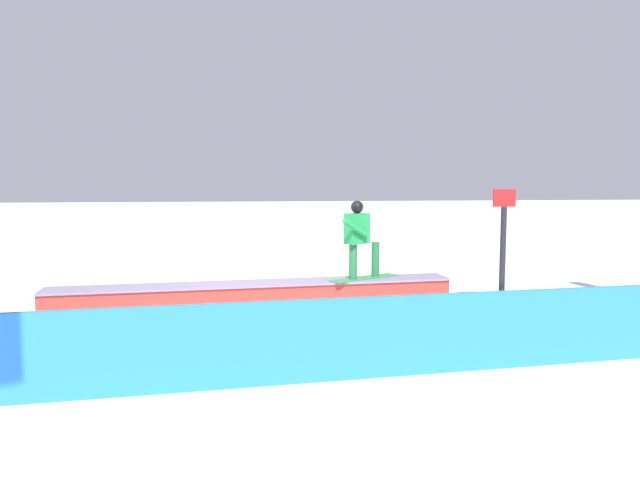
# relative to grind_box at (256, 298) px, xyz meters

# --- Properties ---
(ground_plane) EXTENTS (120.00, 120.00, 0.00)m
(ground_plane) POSITION_rel_grind_box_xyz_m (0.00, 0.00, -0.22)
(ground_plane) COLOR white
(grind_box) EXTENTS (6.86, 1.08, 0.49)m
(grind_box) POSITION_rel_grind_box_xyz_m (0.00, 0.00, 0.00)
(grind_box) COLOR red
(grind_box) RESTS_ON ground_plane
(snowboarder) EXTENTS (1.38, 0.93, 1.38)m
(snowboarder) POSITION_rel_grind_box_xyz_m (-1.80, -0.06, 1.01)
(snowboarder) COLOR #32924B
(snowboarder) RESTS_ON grind_box
(safety_fence) EXTENTS (11.89, 0.82, 0.92)m
(safety_fence) POSITION_rel_grind_box_xyz_m (0.00, 3.73, 0.24)
(safety_fence) COLOR #2C89EF
(safety_fence) RESTS_ON ground_plane
(trail_marker) EXTENTS (0.40, 0.10, 2.07)m
(trail_marker) POSITION_rel_grind_box_xyz_m (-4.20, 0.50, 0.88)
(trail_marker) COLOR #262628
(trail_marker) RESTS_ON ground_plane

